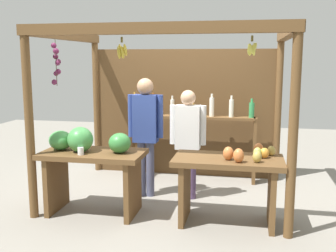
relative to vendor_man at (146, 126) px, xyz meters
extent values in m
plane|color=gray|center=(0.34, 0.06, -0.96)|extent=(12.00, 12.00, 0.00)
cylinder|color=brown|center=(-1.12, -1.00, 0.15)|extent=(0.10, 0.10, 2.23)
cylinder|color=brown|center=(1.79, -1.00, 0.15)|extent=(0.10, 0.10, 2.23)
cylinder|color=brown|center=(-1.12, 1.12, 0.15)|extent=(0.10, 0.10, 2.23)
cylinder|color=brown|center=(1.79, 1.12, 0.15)|extent=(0.10, 0.10, 2.23)
cube|color=brown|center=(0.34, -1.00, 1.21)|extent=(3.01, 0.12, 0.12)
cube|color=brown|center=(-1.12, 0.06, 1.21)|extent=(0.12, 2.22, 0.12)
cube|color=brown|center=(1.79, 0.06, 1.21)|extent=(0.12, 2.22, 0.12)
cube|color=#52381E|center=(0.34, 1.14, 0.04)|extent=(2.91, 0.04, 2.01)
cylinder|color=brown|center=(1.36, -0.90, 1.10)|extent=(0.02, 0.02, 0.06)
ellipsoid|color=#D1CC4C|center=(1.38, -0.90, 1.00)|extent=(0.04, 0.06, 0.12)
ellipsoid|color=#D1CC4C|center=(1.38, -0.88, 1.00)|extent=(0.07, 0.07, 0.12)
ellipsoid|color=#D1CC4C|center=(1.35, -0.88, 0.98)|extent=(0.07, 0.04, 0.12)
ellipsoid|color=#D1CC4C|center=(1.33, -0.90, 0.99)|extent=(0.05, 0.07, 0.12)
ellipsoid|color=#D1CC4C|center=(1.34, -0.92, 0.99)|extent=(0.06, 0.07, 0.12)
ellipsoid|color=#D1CC4C|center=(1.35, -0.94, 0.99)|extent=(0.07, 0.04, 0.12)
ellipsoid|color=#D1CC4C|center=(1.37, -0.92, 0.98)|extent=(0.05, 0.05, 0.12)
cylinder|color=brown|center=(-0.03, -0.90, 1.10)|extent=(0.02, 0.02, 0.06)
ellipsoid|color=gold|center=(0.01, -0.91, 0.99)|extent=(0.04, 0.08, 0.14)
ellipsoid|color=gold|center=(-0.02, -0.88, 0.97)|extent=(0.07, 0.06, 0.14)
ellipsoid|color=gold|center=(-0.05, -0.87, 0.96)|extent=(0.08, 0.06, 0.15)
ellipsoid|color=gold|center=(-0.06, -0.90, 0.99)|extent=(0.04, 0.08, 0.14)
ellipsoid|color=gold|center=(-0.05, -0.93, 0.96)|extent=(0.06, 0.05, 0.14)
ellipsoid|color=gold|center=(-0.02, -0.92, 0.96)|extent=(0.06, 0.05, 0.14)
cylinder|color=#4C422D|center=(-0.90, -0.72, 0.85)|extent=(0.01, 0.01, 0.55)
sphere|color=#601E42|center=(-0.91, -0.72, 1.05)|extent=(0.07, 0.07, 0.07)
sphere|color=#601E42|center=(-0.88, -0.75, 0.98)|extent=(0.07, 0.07, 0.07)
sphere|color=#47142D|center=(-0.91, -0.70, 0.92)|extent=(0.06, 0.06, 0.06)
sphere|color=#47142D|center=(-0.88, -0.70, 0.86)|extent=(0.07, 0.07, 0.07)
sphere|color=#601E42|center=(-0.88, -0.71, 0.84)|extent=(0.06, 0.06, 0.06)
sphere|color=#601E42|center=(-0.92, -0.69, 0.72)|extent=(0.06, 0.06, 0.06)
sphere|color=#601E42|center=(-0.88, -0.70, 0.74)|extent=(0.07, 0.07, 0.07)
sphere|color=#601E42|center=(-0.92, -0.73, 0.62)|extent=(0.07, 0.07, 0.07)
cube|color=brown|center=(-0.46, -0.74, -0.23)|extent=(1.22, 0.64, 0.06)
cube|color=brown|center=(-0.95, -0.74, -0.61)|extent=(0.06, 0.58, 0.70)
cube|color=brown|center=(0.03, -0.74, -0.61)|extent=(0.06, 0.58, 0.70)
ellipsoid|color=#429347|center=(-0.88, -0.72, -0.08)|extent=(0.36, 0.36, 0.24)
ellipsoid|color=#429347|center=(-0.60, -0.77, -0.05)|extent=(0.43, 0.43, 0.30)
ellipsoid|color=#38843D|center=(-0.13, -0.73, -0.08)|extent=(0.30, 0.30, 0.24)
cylinder|color=white|center=(-0.54, -0.92, -0.16)|extent=(0.07, 0.07, 0.09)
cube|color=brown|center=(1.14, -0.74, -0.23)|extent=(1.22, 0.64, 0.06)
cube|color=brown|center=(0.65, -0.74, -0.61)|extent=(0.06, 0.58, 0.70)
cube|color=brown|center=(1.63, -0.74, -0.61)|extent=(0.06, 0.58, 0.70)
ellipsoid|color=#B79E47|center=(1.61, -0.54, -0.14)|extent=(0.11, 0.11, 0.11)
ellipsoid|color=#CC7038|center=(1.47, -0.54, -0.13)|extent=(0.15, 0.15, 0.14)
ellipsoid|color=#CC7038|center=(1.14, -0.83, -0.13)|extent=(0.15, 0.15, 0.15)
ellipsoid|color=#A8B24C|center=(1.46, -0.70, -0.14)|extent=(0.10, 0.10, 0.12)
ellipsoid|color=#CC7038|center=(1.25, -0.92, -0.12)|extent=(0.16, 0.16, 0.15)
ellipsoid|color=#B79E47|center=(1.45, -0.88, -0.14)|extent=(0.14, 0.14, 0.12)
ellipsoid|color=gold|center=(1.53, -0.67, -0.14)|extent=(0.11, 0.11, 0.12)
cube|color=brown|center=(-0.44, 0.85, -0.46)|extent=(0.05, 0.20, 1.00)
cube|color=brown|center=(1.46, 0.85, -0.46)|extent=(0.05, 0.20, 1.00)
cube|color=brown|center=(0.51, 0.85, 0.02)|extent=(1.89, 0.22, 0.04)
cylinder|color=gold|center=(-0.39, 0.85, 0.18)|extent=(0.06, 0.06, 0.29)
cylinder|color=gold|center=(-0.39, 0.85, 0.36)|extent=(0.03, 0.03, 0.06)
cylinder|color=#994C1E|center=(-0.09, 0.85, 0.18)|extent=(0.08, 0.08, 0.28)
cylinder|color=#994C1E|center=(-0.09, 0.85, 0.34)|extent=(0.03, 0.03, 0.06)
cylinder|color=silver|center=(0.21, 0.85, 0.16)|extent=(0.06, 0.06, 0.24)
cylinder|color=silver|center=(0.21, 0.85, 0.31)|extent=(0.03, 0.03, 0.06)
cylinder|color=gold|center=(0.51, 0.85, 0.15)|extent=(0.06, 0.06, 0.22)
cylinder|color=gold|center=(0.51, 0.85, 0.29)|extent=(0.03, 0.03, 0.06)
cylinder|color=silver|center=(0.81, 0.85, 0.18)|extent=(0.07, 0.07, 0.28)
cylinder|color=silver|center=(0.81, 0.85, 0.35)|extent=(0.03, 0.03, 0.06)
cylinder|color=silver|center=(1.10, 0.85, 0.17)|extent=(0.07, 0.07, 0.26)
cylinder|color=silver|center=(1.10, 0.85, 0.33)|extent=(0.03, 0.03, 0.06)
cylinder|color=#338C4C|center=(1.40, 0.85, 0.15)|extent=(0.08, 0.08, 0.22)
cylinder|color=#338C4C|center=(1.40, 0.85, 0.29)|extent=(0.04, 0.04, 0.06)
cylinder|color=#505471|center=(-0.06, 0.00, -0.59)|extent=(0.11, 0.11, 0.75)
cylinder|color=#505471|center=(0.06, 0.00, -0.59)|extent=(0.11, 0.11, 0.75)
cube|color=#2D428C|center=(0.00, 0.00, 0.11)|extent=(0.32, 0.19, 0.64)
cylinder|color=#2D428C|center=(-0.20, 0.00, 0.14)|extent=(0.08, 0.08, 0.57)
cylinder|color=#2D428C|center=(0.20, 0.00, 0.14)|extent=(0.08, 0.08, 0.57)
sphere|color=tan|center=(0.00, 0.00, 0.53)|extent=(0.22, 0.22, 0.22)
cylinder|color=#503B5E|center=(0.51, 0.00, -0.62)|extent=(0.11, 0.11, 0.68)
cylinder|color=#503B5E|center=(0.63, 0.00, -0.62)|extent=(0.11, 0.11, 0.68)
cube|color=white|center=(0.57, 0.00, 0.01)|extent=(0.32, 0.19, 0.58)
cylinder|color=white|center=(0.37, 0.00, 0.04)|extent=(0.08, 0.08, 0.52)
cylinder|color=white|center=(0.77, 0.00, 0.04)|extent=(0.08, 0.08, 0.52)
sphere|color=tan|center=(0.57, 0.00, 0.40)|extent=(0.20, 0.20, 0.20)
camera|label=1|loc=(1.32, -5.19, 0.89)|focal=43.35mm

